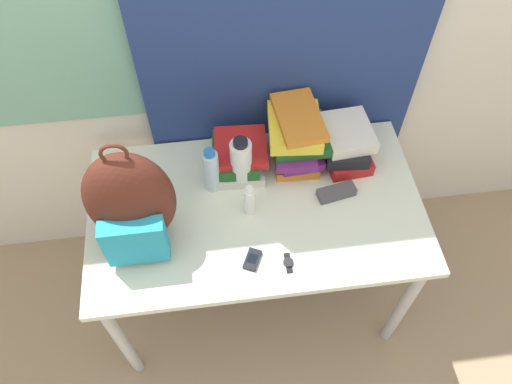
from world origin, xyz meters
TOP-DOWN VIEW (x-y plane):
  - ground_plane at (0.00, 0.00)m, footprint 12.00×12.00m
  - wall_back at (-0.00, 0.83)m, footprint 6.00×0.06m
  - curtain_blue at (0.16, 0.77)m, footprint 1.10×0.04m
  - desk at (0.00, 0.37)m, footprint 1.30×0.74m
  - backpack at (-0.44, 0.30)m, footprint 0.31×0.23m
  - book_stack_left at (-0.05, 0.59)m, footprint 0.23×0.25m
  - book_stack_center at (0.19, 0.60)m, footprint 0.24×0.30m
  - book_stack_right at (0.39, 0.59)m, footprint 0.20×0.29m
  - water_bottle at (-0.16, 0.49)m, footprint 0.06×0.06m
  - sports_bottle at (-0.04, 0.51)m, footprint 0.08×0.08m
  - sunscreen_bottle at (-0.03, 0.36)m, footprint 0.04×0.04m
  - cell_phone at (-0.04, 0.14)m, footprint 0.08×0.10m
  - sunglasses_case at (0.32, 0.39)m, footprint 0.16×0.08m
  - wristwatch at (0.08, 0.12)m, footprint 0.04×0.08m

SIDE VIEW (x-z plane):
  - ground_plane at x=0.00m, z-range 0.00..0.00m
  - desk at x=0.00m, z-range 0.29..1.05m
  - wristwatch at x=0.08m, z-range 0.76..0.77m
  - cell_phone at x=-0.04m, z-range 0.76..0.78m
  - sunglasses_case at x=0.32m, z-range 0.76..0.80m
  - book_stack_left at x=-0.05m, z-range 0.76..0.89m
  - sunscreen_bottle at x=-0.03m, z-range 0.76..0.91m
  - book_stack_right at x=0.39m, z-range 0.76..0.93m
  - water_bottle at x=-0.16m, z-range 0.76..0.98m
  - sports_bottle at x=-0.04m, z-range 0.76..1.00m
  - book_stack_center at x=0.19m, z-range 0.77..1.01m
  - backpack at x=-0.44m, z-range 0.73..1.24m
  - curtain_blue at x=0.16m, z-range 0.00..2.50m
  - wall_back at x=0.00m, z-range 0.00..2.50m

